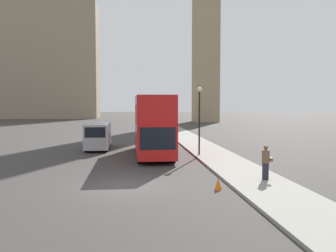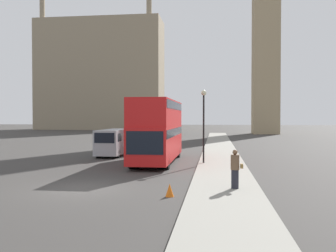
{
  "view_description": "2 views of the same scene",
  "coord_description": "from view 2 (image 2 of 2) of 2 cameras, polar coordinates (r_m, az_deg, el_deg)",
  "views": [
    {
      "loc": [
        0.26,
        -17.95,
        4.03
      ],
      "look_at": [
        3.14,
        10.68,
        2.24
      ],
      "focal_mm": 40.0,
      "sensor_mm": 36.0,
      "label": 1
    },
    {
      "loc": [
        6.18,
        -16.61,
        3.32
      ],
      "look_at": [
        1.78,
        17.95,
        2.51
      ],
      "focal_mm": 40.0,
      "sensor_mm": 36.0,
      "label": 2
    }
  ],
  "objects": [
    {
      "name": "ground_plane",
      "position": [
        18.03,
        -13.1,
        -9.31
      ],
      "size": [
        300.0,
        300.0,
        0.0
      ],
      "primitive_type": "plane",
      "color": "#383533"
    },
    {
      "name": "sidewalk_strip",
      "position": [
        16.93,
        8.67,
        -9.73
      ],
      "size": [
        3.2,
        120.0,
        0.15
      ],
      "color": "gray",
      "rests_on": "ground_plane"
    },
    {
      "name": "building_block_distant",
      "position": [
        105.1,
        -10.25,
        7.63
      ],
      "size": [
        33.89,
        11.19,
        36.2
      ],
      "color": "gray",
      "rests_on": "ground_plane"
    },
    {
      "name": "red_double_decker_bus",
      "position": [
        27.44,
        -1.58,
        -0.32
      ],
      "size": [
        2.62,
        10.24,
        4.55
      ],
      "color": "red",
      "rests_on": "ground_plane"
    },
    {
      "name": "white_van",
      "position": [
        32.85,
        -8.18,
        -2.34
      ],
      "size": [
        1.95,
        6.12,
        2.26
      ],
      "color": "#B2B7BC",
      "rests_on": "ground_plane"
    },
    {
      "name": "pedestrian",
      "position": [
        16.98,
        10.2,
        -6.49
      ],
      "size": [
        0.54,
        0.38,
        1.73
      ],
      "color": "#23232D",
      "rests_on": "sidewalk_strip"
    },
    {
      "name": "street_lamp",
      "position": [
        26.08,
        5.46,
        1.78
      ],
      "size": [
        0.36,
        0.36,
        5.04
      ],
      "color": "black",
      "rests_on": "sidewalk_strip"
    },
    {
      "name": "traffic_cone",
      "position": [
        15.84,
        0.25,
        -9.74
      ],
      "size": [
        0.36,
        0.36,
        0.55
      ],
      "color": "orange",
      "rests_on": "ground_plane"
    }
  ]
}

